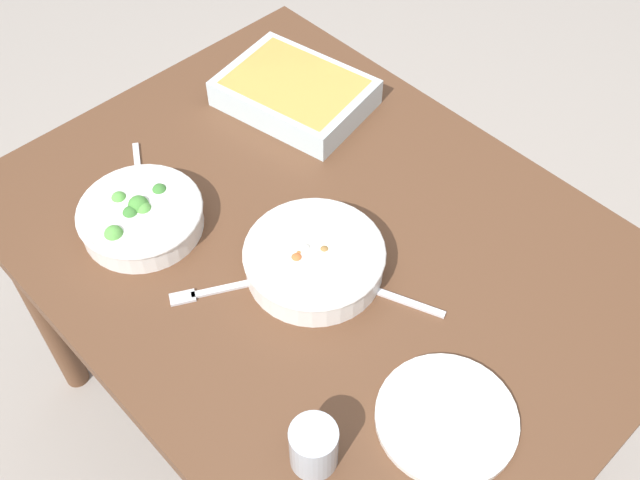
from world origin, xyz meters
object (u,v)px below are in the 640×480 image
object	(u,v)px
baking_dish	(295,92)
spoon_by_stew	(382,293)
spoon_by_broccoli	(139,183)
broccoli_bowl	(141,216)
drink_cup	(314,448)
stew_bowl	(314,259)
side_plate	(447,418)
fork_on_table	(213,291)

from	to	relation	value
baking_dish	spoon_by_stew	size ratio (longest dim) A/B	2.00
spoon_by_broccoli	baking_dish	bearing A→B (deg)	-95.03
broccoli_bowl	drink_cup	size ratio (longest dim) A/B	2.71
stew_bowl	side_plate	world-z (taller)	stew_bowl
stew_bowl	drink_cup	size ratio (longest dim) A/B	2.93
stew_bowl	fork_on_table	distance (m)	0.18
spoon_by_stew	spoon_by_broccoli	distance (m)	0.53
side_plate	stew_bowl	bearing A→B (deg)	-8.27
fork_on_table	drink_cup	bearing A→B (deg)	166.91
broccoli_bowl	baking_dish	xyz separation A→B (m)	(0.06, -0.44, 0.00)
stew_bowl	drink_cup	xyz separation A→B (m)	(-0.25, 0.24, 0.01)
stew_bowl	baking_dish	distance (m)	0.45
stew_bowl	broccoli_bowl	bearing A→B (deg)	28.80
baking_dish	fork_on_table	bearing A→B (deg)	121.38
side_plate	baking_dish	bearing A→B (deg)	-25.02
spoon_by_broccoli	stew_bowl	bearing A→B (deg)	-164.96
baking_dish	spoon_by_broccoli	world-z (taller)	baking_dish
spoon_by_stew	fork_on_table	xyz separation A→B (m)	(0.21, 0.21, -0.00)
broccoli_bowl	side_plate	world-z (taller)	broccoli_bowl
stew_bowl	side_plate	bearing A→B (deg)	171.73
broccoli_bowl	spoon_by_stew	world-z (taller)	broccoli_bowl
broccoli_bowl	spoon_by_broccoli	xyz separation A→B (m)	(0.09, -0.06, -0.03)
baking_dish	spoon_by_stew	bearing A→B (deg)	154.30
stew_bowl	fork_on_table	xyz separation A→B (m)	(0.09, 0.16, -0.03)
baking_dish	spoon_by_stew	distance (m)	0.53
spoon_by_stew	baking_dish	bearing A→B (deg)	-25.70
baking_dish	fork_on_table	distance (m)	0.51
spoon_by_broccoli	broccoli_bowl	bearing A→B (deg)	149.00
spoon_by_stew	fork_on_table	size ratio (longest dim) A/B	1.03
spoon_by_stew	spoon_by_broccoli	bearing A→B (deg)	16.86
stew_bowl	spoon_by_broccoli	distance (m)	0.40
broccoli_bowl	fork_on_table	world-z (taller)	broccoli_bowl
drink_cup	side_plate	distance (m)	0.21
baking_dish	fork_on_table	world-z (taller)	baking_dish
drink_cup	side_plate	size ratio (longest dim) A/B	0.39
spoon_by_stew	spoon_by_broccoli	world-z (taller)	same
broccoli_bowl	fork_on_table	size ratio (longest dim) A/B	1.40
broccoli_bowl	baking_dish	size ratio (longest dim) A/B	0.68
drink_cup	stew_bowl	bearing A→B (deg)	-43.44
baking_dish	broccoli_bowl	bearing A→B (deg)	97.94
stew_bowl	spoon_by_stew	size ratio (longest dim) A/B	1.47
side_plate	spoon_by_broccoli	size ratio (longest dim) A/B	1.37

